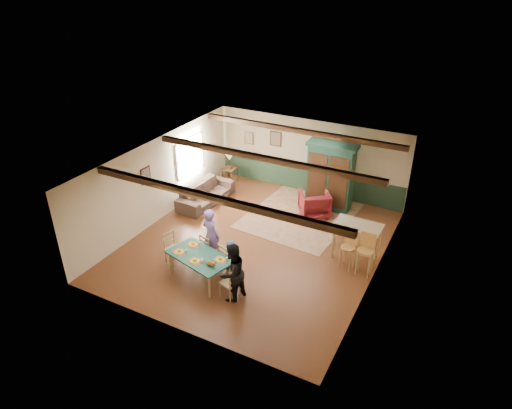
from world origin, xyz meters
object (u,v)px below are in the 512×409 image
at_px(person_man, 211,236).
at_px(cat, 211,263).
at_px(bar_stool_right, 365,256).
at_px(bar_stool_left, 347,252).
at_px(sofa, 206,193).
at_px(dining_table, 200,267).
at_px(dining_chair_end_right, 230,282).
at_px(table_lamp, 230,161).
at_px(counter_table, 356,241).
at_px(dining_chair_far_right, 229,259).
at_px(end_table, 230,176).
at_px(person_child, 231,257).
at_px(dining_chair_end_left, 174,249).
at_px(armoire, 330,176).
at_px(dining_chair_far_left, 210,248).
at_px(armchair, 314,203).
at_px(person_woman, 232,272).

height_order(person_man, cat, person_man).
bearing_deg(bar_stool_right, bar_stool_left, 169.26).
bearing_deg(sofa, dining_table, -146.24).
distance_m(dining_chair_end_right, table_lamp, 6.64).
bearing_deg(counter_table, bar_stool_left, -95.81).
relative_size(dining_chair_far_right, end_table, 1.46).
bearing_deg(person_child, dining_chair_end_left, 27.30).
relative_size(dining_chair_end_right, armoire, 0.39).
bearing_deg(counter_table, sofa, 171.25).
bearing_deg(armoire, bar_stool_left, -62.73).
relative_size(dining_table, person_man, 1.04).
bearing_deg(armoire, cat, -102.28).
distance_m(dining_chair_far_left, table_lamp, 5.14).
relative_size(dining_chair_end_left, table_lamp, 1.60).
height_order(dining_table, armoire, armoire).
bearing_deg(person_child, counter_table, -127.04).
relative_size(dining_table, dining_chair_far_left, 1.89).
height_order(armchair, counter_table, counter_table).
bearing_deg(dining_chair_far_left, bar_stool_left, -142.57).
bearing_deg(dining_chair_far_right, bar_stool_right, -139.33).
distance_m(dining_chair_end_left, bar_stool_right, 5.18).
bearing_deg(dining_chair_end_right, end_table, -134.97).
height_order(dining_chair_far_left, bar_stool_left, bar_stool_left).
relative_size(person_woman, person_child, 1.64).
distance_m(person_man, sofa, 3.57).
distance_m(person_woman, sofa, 5.28).
relative_size(person_man, bar_stool_left, 1.52).
distance_m(dining_chair_end_left, end_table, 5.30).
distance_m(dining_chair_far_right, person_woman, 1.12).
bearing_deg(dining_chair_end_right, bar_stool_right, 146.45).
bearing_deg(bar_stool_left, bar_stool_right, -1.62).
relative_size(dining_chair_end_right, person_man, 0.55).
distance_m(person_woman, counter_table, 3.84).
height_order(person_woman, armoire, armoire).
relative_size(dining_chair_end_right, sofa, 0.39).
height_order(dining_table, sofa, dining_table).
bearing_deg(cat, person_woman, 8.13).
height_order(person_woman, end_table, person_woman).
xyz_separation_m(dining_chair_far_right, person_child, (0.02, 0.07, 0.03)).
xyz_separation_m(dining_chair_far_left, bar_stool_right, (3.97, 1.39, 0.16)).
bearing_deg(dining_table, table_lamp, 112.88).
bearing_deg(bar_stool_left, dining_chair_far_left, -149.87).
distance_m(cat, counter_table, 4.20).
distance_m(dining_chair_end_right, sofa, 5.18).
relative_size(armoire, counter_table, 1.80).
bearing_deg(sofa, dining_chair_end_left, -158.42).
bearing_deg(person_child, dining_chair_far_right, 90.00).
distance_m(armoire, counter_table, 3.07).
distance_m(dining_table, armchair, 4.82).
bearing_deg(armchair, armoire, -142.96).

